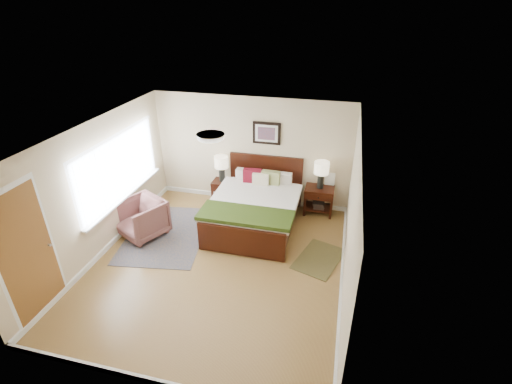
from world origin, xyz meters
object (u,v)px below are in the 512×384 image
at_px(nightstand_right, 319,198).
at_px(rug_persian, 167,234).
at_px(nightstand_left, 222,186).
at_px(bed, 255,203).
at_px(armchair, 142,218).
at_px(lamp_left, 221,164).
at_px(lamp_right, 321,170).

distance_m(nightstand_right, rug_persian, 3.40).
bearing_deg(rug_persian, nightstand_left, 57.78).
relative_size(nightstand_right, rug_persian, 0.29).
distance_m(bed, nightstand_right, 1.52).
bearing_deg(nightstand_right, armchair, -153.13).
bearing_deg(armchair, rug_persian, 41.48).
height_order(bed, rug_persian, bed).
distance_m(bed, lamp_left, 1.38).
height_order(armchair, rug_persian, armchair).
xyz_separation_m(bed, nightstand_right, (1.26, 0.84, -0.16)).
xyz_separation_m(lamp_right, armchair, (-3.41, -1.74, -0.67)).
bearing_deg(nightstand_left, armchair, -123.61).
distance_m(nightstand_right, lamp_left, 2.34).
bearing_deg(nightstand_right, nightstand_left, -179.85).
bearing_deg(nightstand_left, nightstand_right, 0.15).
height_order(nightstand_left, nightstand_right, nightstand_right).
distance_m(lamp_left, lamp_right, 2.27).
bearing_deg(rug_persian, lamp_right, 19.95).
xyz_separation_m(bed, lamp_left, (-1.00, 0.85, 0.41)).
height_order(nightstand_right, armchair, armchair).
xyz_separation_m(lamp_left, lamp_right, (2.27, 0.00, 0.10)).
height_order(nightstand_right, lamp_left, lamp_left).
bearing_deg(nightstand_left, rug_persian, -113.34).
xyz_separation_m(nightstand_left, lamp_left, (0.00, 0.02, 0.54)).
relative_size(bed, lamp_left, 3.60).
xyz_separation_m(lamp_left, rug_persian, (-0.70, -1.63, -0.95)).
bearing_deg(lamp_left, armchair, -123.31).
bearing_deg(lamp_right, bed, -145.98).
xyz_separation_m(bed, nightstand_left, (-1.00, 0.83, -0.13)).
distance_m(armchair, rug_persian, 0.60).
height_order(lamp_left, lamp_right, lamp_right).
xyz_separation_m(nightstand_left, nightstand_right, (2.27, 0.01, -0.03)).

